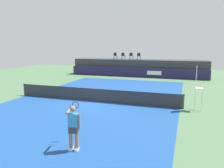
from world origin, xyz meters
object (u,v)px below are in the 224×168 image
spectator_chair_far_left (115,56)px  umpire_chair (197,85)px  net_post_far (184,101)px  tennis_ball (130,95)px  spectator_chair_right (139,56)px  spectator_chair_center (131,56)px  net_post_near (24,89)px  tennis_player (73,126)px  spectator_chair_left (123,56)px

spectator_chair_far_left → umpire_chair: bearing=-55.8°
net_post_far → tennis_ball: 4.95m
net_post_far → spectator_chair_far_left: bearing=122.1°
umpire_chair → net_post_far: 1.33m
spectator_chair_far_left → spectator_chair_right: (3.32, 0.12, 0.00)m
umpire_chair → spectator_chair_center: bearing=117.6°
net_post_near → spectator_chair_far_left: bearing=78.9°
net_post_far → tennis_player: bearing=-118.2°
spectator_chair_left → tennis_ball: 13.32m
spectator_chair_right → tennis_player: 22.63m
spectator_chair_left → umpire_chair: size_ratio=0.32×
spectator_chair_center → spectator_chair_right: size_ratio=1.00×
spectator_chair_right → net_post_near: bearing=-112.4°
spectator_chair_right → tennis_ball: size_ratio=13.06×
umpire_chair → spectator_chair_right: bearing=114.5°
spectator_chair_right → net_post_far: size_ratio=0.89×
tennis_player → tennis_ball: tennis_player is taller
spectator_chair_center → net_post_near: bearing=-108.4°
spectator_chair_left → tennis_ball: size_ratio=13.06×
spectator_chair_right → tennis_ball: (1.98, -12.54, -2.66)m
net_post_near → tennis_player: bearing=-40.6°
spectator_chair_center → tennis_player: (3.37, -22.68, -1.73)m
spectator_chair_far_left → umpire_chair: size_ratio=0.32×
spectator_chair_center → tennis_player: bearing=-81.6°
spectator_chair_center → tennis_player: size_ratio=0.50×
spectator_chair_right → tennis_player: spectator_chair_right is taller
spectator_chair_left → spectator_chair_right: size_ratio=1.00×
umpire_chair → tennis_player: 8.68m
spectator_chair_left → tennis_player: 22.80m
tennis_ball → tennis_player: bearing=-88.5°
spectator_chair_right → spectator_chair_center: bearing=168.5°
net_post_near → tennis_player: (8.50, -7.28, 0.46)m
net_post_far → tennis_ball: size_ratio=14.71×
spectator_chair_left → spectator_chair_center: (1.03, 0.38, 0.00)m
tennis_player → spectator_chair_far_left: bearing=104.0°
net_post_near → tennis_ball: net_post_near is taller
spectator_chair_left → net_post_near: bearing=-105.3°
spectator_chair_far_left → spectator_chair_center: size_ratio=1.00×
spectator_chair_far_left → spectator_chair_center: same height
spectator_chair_left → spectator_chair_center: 1.10m
spectator_chair_far_left → net_post_far: bearing=-57.9°
tennis_ball → spectator_chair_far_left: bearing=113.1°
spectator_chair_center → net_post_far: 17.17m
umpire_chair → net_post_far: size_ratio=2.76×
net_post_far → umpire_chair: bearing=0.5°
net_post_far → tennis_player: tennis_player is taller
net_post_far → spectator_chair_left: bearing=118.9°
spectator_chair_center → umpire_chair: size_ratio=0.32×
tennis_player → umpire_chair: bearing=57.4°
spectator_chair_far_left → net_post_far: 17.92m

